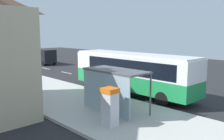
# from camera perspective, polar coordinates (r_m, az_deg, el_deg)

# --- Properties ---
(ground_plane) EXTENTS (56.00, 92.00, 0.04)m
(ground_plane) POSITION_cam_1_polar(r_m,az_deg,el_deg) (29.98, -10.97, -0.74)
(ground_plane) COLOR #262628
(sidewalk_platform) EXTENTS (6.20, 30.00, 0.18)m
(sidewalk_platform) POSITION_cam_1_polar(r_m,az_deg,el_deg) (16.74, -7.04, -7.73)
(sidewalk_platform) COLOR beige
(sidewalk_platform) RESTS_ON ground
(lane_stripe_seg_1) EXTENTS (0.16, 2.20, 0.01)m
(lane_stripe_seg_1) POSITION_cam_1_polar(r_m,az_deg,el_deg) (19.59, 14.40, -5.76)
(lane_stripe_seg_1) COLOR silver
(lane_stripe_seg_1) RESTS_ON ground
(lane_stripe_seg_2) EXTENTS (0.16, 2.20, 0.01)m
(lane_stripe_seg_2) POSITION_cam_1_polar(r_m,az_deg,el_deg) (22.54, 3.54, -3.62)
(lane_stripe_seg_2) COLOR silver
(lane_stripe_seg_2) RESTS_ON ground
(lane_stripe_seg_3) EXTENTS (0.16, 2.20, 0.01)m
(lane_stripe_seg_3) POSITION_cam_1_polar(r_m,az_deg,el_deg) (26.12, -4.54, -1.93)
(lane_stripe_seg_3) COLOR silver
(lane_stripe_seg_3) RESTS_ON ground
(lane_stripe_seg_4) EXTENTS (0.16, 2.20, 0.01)m
(lane_stripe_seg_4) POSITION_cam_1_polar(r_m,az_deg,el_deg) (30.11, -10.57, -0.64)
(lane_stripe_seg_4) COLOR silver
(lane_stripe_seg_4) RESTS_ON ground
(lane_stripe_seg_5) EXTENTS (0.16, 2.20, 0.01)m
(lane_stripe_seg_5) POSITION_cam_1_polar(r_m,az_deg,el_deg) (34.36, -15.15, 0.35)
(lane_stripe_seg_5) COLOR silver
(lane_stripe_seg_5) RESTS_ON ground
(lane_stripe_seg_6) EXTENTS (0.16, 2.20, 0.01)m
(lane_stripe_seg_6) POSITION_cam_1_polar(r_m,az_deg,el_deg) (38.79, -18.70, 1.11)
(lane_stripe_seg_6) COLOR silver
(lane_stripe_seg_6) RESTS_ON ground
(lane_stripe_seg_7) EXTENTS (0.16, 2.20, 0.01)m
(lane_stripe_seg_7) POSITION_cam_1_polar(r_m,az_deg,el_deg) (43.35, -21.52, 1.72)
(lane_stripe_seg_7) COLOR silver
(lane_stripe_seg_7) RESTS_ON ground
(bus) EXTENTS (2.60, 11.03, 3.21)m
(bus) POSITION_cam_1_polar(r_m,az_deg,el_deg) (19.27, 4.60, -0.18)
(bus) COLOR #1E8C47
(bus) RESTS_ON ground
(white_van) EXTENTS (2.09, 5.23, 2.30)m
(white_van) POSITION_cam_1_polar(r_m,az_deg,el_deg) (39.23, -16.02, 3.28)
(white_van) COLOR black
(white_van) RESTS_ON ground
(sedan_near) EXTENTS (1.88, 4.42, 1.52)m
(sedan_near) POSITION_cam_1_polar(r_m,az_deg,el_deg) (47.00, -20.75, 3.22)
(sedan_near) COLOR navy
(sedan_near) RESTS_ON ground
(sedan_far) EXTENTS (2.01, 4.48, 1.52)m
(sedan_far) POSITION_cam_1_polar(r_m,az_deg,el_deg) (53.69, -23.79, 3.66)
(sedan_far) COLOR black
(sedan_far) RESTS_ON ground
(ticket_machine) EXTENTS (0.66, 0.76, 1.94)m
(ticket_machine) POSITION_cam_1_polar(r_m,az_deg,el_deg) (12.26, -0.49, -8.54)
(ticket_machine) COLOR silver
(ticket_machine) RESTS_ON sidewalk_platform
(recycling_bin_orange) EXTENTS (0.52, 0.52, 0.95)m
(recycling_bin_orange) POSITION_cam_1_polar(r_m,az_deg,el_deg) (17.40, 0.30, -5.10)
(recycling_bin_orange) COLOR orange
(recycling_bin_orange) RESTS_ON sidewalk_platform
(recycling_bin_green) EXTENTS (0.52, 0.52, 0.95)m
(recycling_bin_green) POSITION_cam_1_polar(r_m,az_deg,el_deg) (17.90, -1.26, -4.72)
(recycling_bin_green) COLOR green
(recycling_bin_green) RESTS_ON sidewalk_platform
(recycling_bin_blue) EXTENTS (0.52, 0.52, 0.95)m
(recycling_bin_blue) POSITION_cam_1_polar(r_m,az_deg,el_deg) (18.41, -2.74, -4.35)
(recycling_bin_blue) COLOR blue
(recycling_bin_blue) RESTS_ON sidewalk_platform
(recycling_bin_yellow) EXTENTS (0.52, 0.52, 0.95)m
(recycling_bin_yellow) POSITION_cam_1_polar(r_m,az_deg,el_deg) (18.93, -4.13, -4.00)
(recycling_bin_yellow) COLOR yellow
(recycling_bin_yellow) RESTS_ON sidewalk_platform
(traffic_light_near_side) EXTENTS (0.49, 0.28, 5.21)m
(traffic_light_near_side) POSITION_cam_1_polar(r_m,az_deg,el_deg) (50.82, -18.89, 6.69)
(traffic_light_near_side) COLOR #2D2D2D
(traffic_light_near_side) RESTS_ON ground
(bus_shelter) EXTENTS (1.80, 4.00, 2.50)m
(bus_shelter) POSITION_cam_1_polar(r_m,az_deg,el_deg) (14.07, -0.04, -2.40)
(bus_shelter) COLOR #4C4C51
(bus_shelter) RESTS_ON sidewalk_platform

